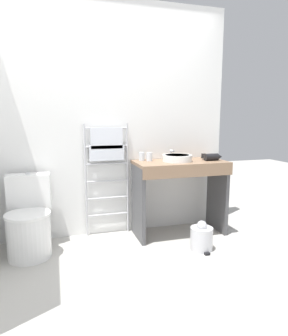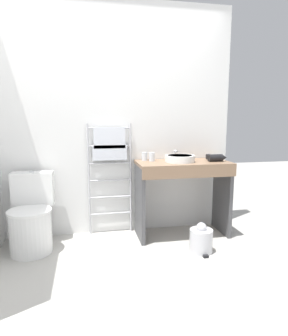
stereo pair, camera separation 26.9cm
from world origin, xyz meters
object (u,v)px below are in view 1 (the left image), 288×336
at_px(cup_near_wall, 142,156).
at_px(sink_basin, 177,158).
at_px(cup_near_edge, 149,157).
at_px(trash_bin, 201,238).
at_px(towel_radiator, 107,156).
at_px(hair_dryer, 212,157).
at_px(toilet, 29,223).

bearing_deg(cup_near_wall, sink_basin, -26.02).
bearing_deg(cup_near_wall, cup_near_edge, -41.48).
bearing_deg(trash_bin, towel_radiator, 140.74).
bearing_deg(cup_near_wall, trash_bin, -54.64).
xyz_separation_m(sink_basin, trash_bin, (0.09, -0.45, -0.75)).
height_order(towel_radiator, cup_near_edge, towel_radiator).
distance_m(towel_radiator, trash_bin, 1.32).
distance_m(sink_basin, hair_dryer, 0.41).
xyz_separation_m(towel_radiator, sink_basin, (0.74, -0.22, -0.03)).
relative_size(toilet, cup_near_edge, 8.11).
xyz_separation_m(towel_radiator, cup_near_wall, (0.38, -0.05, -0.02)).
relative_size(hair_dryer, trash_bin, 0.70).
xyz_separation_m(toilet, cup_near_wall, (1.19, 0.24, 0.57)).
distance_m(toilet, cup_near_wall, 1.35).
bearing_deg(toilet, hair_dryer, 0.91).
height_order(towel_radiator, hair_dryer, towel_radiator).
distance_m(towel_radiator, cup_near_wall, 0.39).
relative_size(sink_basin, cup_near_wall, 3.47).
distance_m(towel_radiator, hair_dryer, 1.17).
xyz_separation_m(cup_near_wall, hair_dryer, (0.76, -0.21, -0.01)).
relative_size(cup_near_wall, cup_near_edge, 0.98).
relative_size(cup_near_edge, hair_dryer, 0.45).
relative_size(cup_near_edge, trash_bin, 0.31).
height_order(cup_near_wall, hair_dryer, cup_near_wall).
bearing_deg(sink_basin, hair_dryer, -5.03).
xyz_separation_m(cup_near_edge, trash_bin, (0.37, -0.56, -0.76)).
bearing_deg(cup_near_edge, cup_near_wall, 138.52).
xyz_separation_m(sink_basin, cup_near_wall, (-0.35, 0.17, 0.01)).
bearing_deg(towel_radiator, cup_near_wall, -7.53).
bearing_deg(trash_bin, sink_basin, 101.06).
distance_m(towel_radiator, sink_basin, 0.77).
height_order(towel_radiator, sink_basin, towel_radiator).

